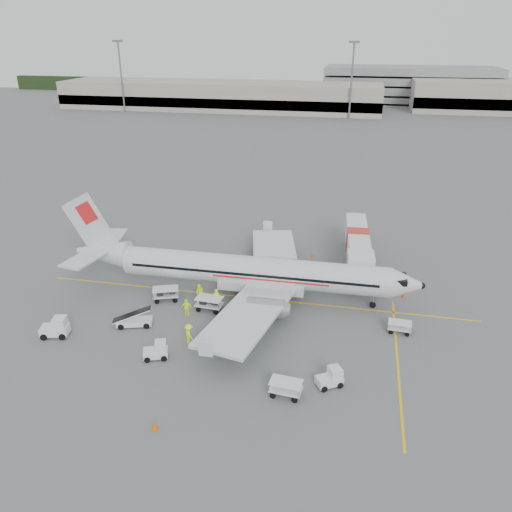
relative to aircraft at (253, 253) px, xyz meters
The scene contains 25 objects.
ground 4.89m from the aircraft, 99.52° to the right, with size 360.00×360.00×0.00m, color #56595B.
stripe_lead 4.88m from the aircraft, 99.52° to the right, with size 44.00×0.20×0.01m, color yellow.
stripe_cross 16.99m from the aircraft, 31.22° to the right, with size 0.20×20.00×0.01m, color yellow.
terminal_west 135.62m from the aircraft, 107.19° to the left, with size 110.00×22.00×9.00m, color gray, non-canonical shape.
parking_garage 161.51m from the aircraft, 81.12° to the left, with size 62.00×24.00×14.00m, color slate, non-canonical shape.
treeline 174.57m from the aircraft, 90.02° to the left, with size 300.00×3.00×6.00m, color black, non-canonical shape.
mast_west 137.00m from the aircraft, 120.80° to the left, with size 3.20×1.20×22.00m, color slate, non-canonical shape.
mast_center 117.82m from the aircraft, 87.60° to the left, with size 3.20×1.20×22.00m, color slate, non-canonical shape.
aircraft is the anchor object (origin of this frame).
jet_bridge 14.21m from the aircraft, 44.30° to the left, with size 3.05×16.27×4.27m, color silver, non-canonical shape.
belt_loader 12.83m from the aircraft, 140.88° to the right, with size 4.23×1.59×2.29m, color silver, non-canonical shape.
tug_fore 15.85m from the aircraft, 55.69° to the right, with size 1.97×1.13×1.52m, color silver, non-canonical shape.
tug_mid 13.94m from the aircraft, 115.29° to the right, with size 1.99×1.14×1.54m, color silver, non-canonical shape.
tug_aft 19.46m from the aircraft, 145.46° to the right, with size 2.37×1.36×1.83m, color silver, non-canonical shape.
cart_loaded_a 6.60m from the aircraft, 134.97° to the right, with size 2.57×1.52×1.34m, color silver, non-canonical shape.
cart_loaded_b 9.80m from the aircraft, 162.68° to the right, with size 2.55×1.51×1.33m, color silver, non-canonical shape.
cart_empty_a 16.05m from the aircraft, 68.91° to the right, with size 2.38×1.40×1.24m, color silver, non-canonical shape.
cart_empty_b 15.39m from the aircraft, 15.25° to the right, with size 2.03×1.20×1.06m, color silver, non-canonical shape.
cone_nose 15.99m from the aircraft, 10.86° to the left, with size 0.39×0.39×0.64m, color #E55906.
cone_port 12.75m from the aircraft, 65.93° to the left, with size 0.34×0.34×0.55m, color #E55906.
cone_stbd 20.42m from the aircraft, 97.52° to the right, with size 0.42×0.42×0.68m, color #E55906.
crew_a 5.72m from the aircraft, 138.65° to the right, with size 0.67×0.44×1.84m, color #D5F514.
crew_b 6.77m from the aircraft, 159.18° to the right, with size 0.84×0.65×1.73m, color #D5F514.
crew_c 10.88m from the aircraft, 111.07° to the right, with size 1.23×0.71×1.90m, color #D5F514.
crew_d 8.41m from the aircraft, 136.40° to the right, with size 1.03×0.43×1.77m, color #D5F514.
Camera 1 is at (9.60, -43.42, 24.74)m, focal length 35.00 mm.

